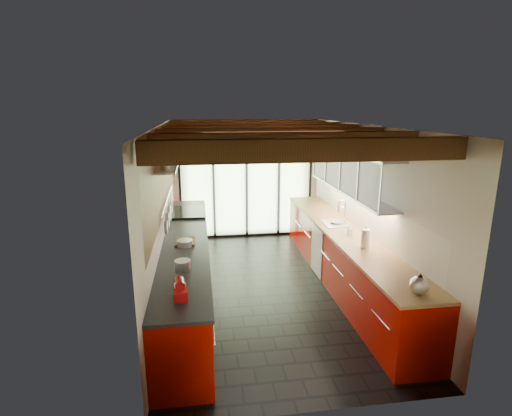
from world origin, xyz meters
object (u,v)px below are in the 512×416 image
(kettle, at_px, (419,284))
(paper_towel, at_px, (365,239))
(soap_bottle, at_px, (350,230))
(stand_mixer, at_px, (180,290))
(bowl, at_px, (336,222))

(kettle, bearing_deg, paper_towel, 90.00)
(soap_bottle, bearing_deg, kettle, -90.00)
(stand_mixer, height_order, soap_bottle, stand_mixer)
(kettle, xyz_separation_m, paper_towel, (0.00, 1.43, 0.03))
(kettle, height_order, bowl, kettle)
(paper_towel, height_order, bowl, paper_towel)
(kettle, height_order, paper_towel, paper_towel)
(bowl, bearing_deg, soap_bottle, -90.00)
(soap_bottle, bearing_deg, bowl, 90.00)
(stand_mixer, bearing_deg, kettle, -6.06)
(bowl, bearing_deg, paper_towel, -90.00)
(paper_towel, xyz_separation_m, soap_bottle, (0.00, 0.59, -0.05))
(kettle, bearing_deg, stand_mixer, 173.94)
(kettle, distance_m, paper_towel, 1.43)
(stand_mixer, height_order, paper_towel, paper_towel)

